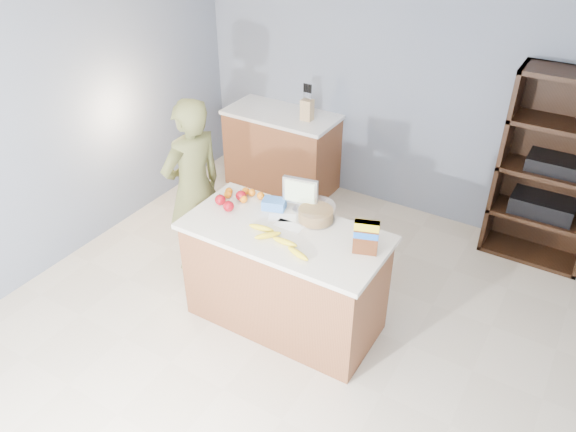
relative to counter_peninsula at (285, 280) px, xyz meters
The scene contains 15 objects.
floor 0.51m from the counter_peninsula, 90.00° to the right, with size 4.50×5.00×0.02m, color beige.
walls 1.27m from the counter_peninsula, 90.00° to the right, with size 4.52×5.02×2.51m.
counter_peninsula is the anchor object (origin of this frame).
back_cabinet 2.25m from the counter_peninsula, 122.28° to the left, with size 1.24×0.62×0.90m.
shelving_unit 2.61m from the counter_peninsula, 52.89° to the left, with size 0.90×0.40×1.80m.
person 1.17m from the counter_peninsula, 167.57° to the left, with size 0.60×0.39×1.64m, color brown.
knife_block 2.16m from the counter_peninsula, 114.95° to the left, with size 0.12×0.10×0.31m.
envelopes 0.50m from the counter_peninsula, 116.81° to the left, with size 0.33×0.22×0.00m.
bananas 0.53m from the counter_peninsula, 76.88° to the right, with size 0.61×0.22×0.05m.
apples 0.77m from the counter_peninsula, behind, with size 0.20×0.27×0.09m.
oranges 0.78m from the counter_peninsula, 157.38° to the left, with size 0.33×0.19×0.06m.
blue_carton 0.61m from the counter_peninsula, 136.53° to the left, with size 0.18×0.12×0.08m, color blue.
salad_bowl 0.61m from the counter_peninsula, 62.77° to the left, with size 0.30×0.30×0.13m.
tv 0.71m from the counter_peninsula, 98.22° to the left, with size 0.28×0.12×0.28m.
cereal_box 0.90m from the counter_peninsula, ahead, with size 0.18×0.12×0.26m.
Camera 1 is at (1.81, -2.64, 3.28)m, focal length 35.00 mm.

